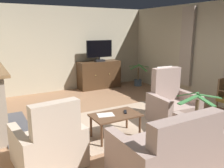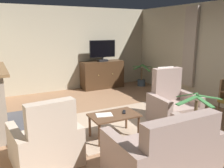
{
  "view_description": "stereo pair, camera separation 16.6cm",
  "coord_description": "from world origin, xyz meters",
  "px_view_note": "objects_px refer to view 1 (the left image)",
  "views": [
    {
      "loc": [
        -2.59,
        -3.89,
        1.99
      ],
      "look_at": [
        -0.2,
        0.29,
        0.86
      ],
      "focal_mm": 37.57,
      "sensor_mm": 36.0,
      "label": 1
    },
    {
      "loc": [
        -2.44,
        -3.97,
        1.99
      ],
      "look_at": [
        -0.2,
        0.29,
        0.86
      ],
      "focal_mm": 37.57,
      "sensor_mm": 36.0,
      "label": 2
    }
  ],
  "objects_px": {
    "tv_cabinet": "(99,75)",
    "television": "(99,50)",
    "sofa_floral": "(168,153)",
    "tv_remote": "(125,112)",
    "potted_plant_tall_palm_by_window": "(138,80)",
    "folded_newspaper": "(106,115)",
    "potted_plant_small_fern_corner": "(195,132)",
    "armchair_facing_sofa": "(50,145)",
    "cat": "(61,122)",
    "armchair_by_fireplace": "(172,105)",
    "coffee_table": "(115,117)"
  },
  "relations": [
    {
      "from": "sofa_floral",
      "to": "cat",
      "type": "xyz_separation_m",
      "value": [
        -0.77,
        2.37,
        -0.23
      ]
    },
    {
      "from": "tv_cabinet",
      "to": "armchair_by_fireplace",
      "type": "height_order",
      "value": "armchair_by_fireplace"
    },
    {
      "from": "sofa_floral",
      "to": "potted_plant_small_fern_corner",
      "type": "bearing_deg",
      "value": 23.46
    },
    {
      "from": "tv_remote",
      "to": "tv_cabinet",
      "type": "bearing_deg",
      "value": 11.56
    },
    {
      "from": "tv_cabinet",
      "to": "television",
      "type": "distance_m",
      "value": 0.86
    },
    {
      "from": "armchair_facing_sofa",
      "to": "sofa_floral",
      "type": "bearing_deg",
      "value": -37.39
    },
    {
      "from": "potted_plant_small_fern_corner",
      "to": "potted_plant_tall_palm_by_window",
      "type": "bearing_deg",
      "value": 67.38
    },
    {
      "from": "sofa_floral",
      "to": "tv_remote",
      "type": "bearing_deg",
      "value": 83.08
    },
    {
      "from": "television",
      "to": "potted_plant_small_fern_corner",
      "type": "height_order",
      "value": "television"
    },
    {
      "from": "tv_cabinet",
      "to": "television",
      "type": "xyz_separation_m",
      "value": [
        -0.0,
        -0.05,
        0.86
      ]
    },
    {
      "from": "potted_plant_tall_palm_by_window",
      "to": "potted_plant_small_fern_corner",
      "type": "bearing_deg",
      "value": -112.62
    },
    {
      "from": "television",
      "to": "cat",
      "type": "xyz_separation_m",
      "value": [
        -2.17,
        -2.5,
        -1.21
      ]
    },
    {
      "from": "tv_cabinet",
      "to": "armchair_by_fireplace",
      "type": "distance_m",
      "value": 3.49
    },
    {
      "from": "television",
      "to": "potted_plant_tall_palm_by_window",
      "type": "distance_m",
      "value": 1.77
    },
    {
      "from": "armchair_by_fireplace",
      "to": "cat",
      "type": "height_order",
      "value": "armchair_by_fireplace"
    },
    {
      "from": "coffee_table",
      "to": "armchair_facing_sofa",
      "type": "relative_size",
      "value": 0.86
    },
    {
      "from": "tv_remote",
      "to": "sofa_floral",
      "type": "relative_size",
      "value": 0.12
    },
    {
      "from": "tv_remote",
      "to": "folded_newspaper",
      "type": "relative_size",
      "value": 0.57
    },
    {
      "from": "tv_cabinet",
      "to": "potted_plant_tall_palm_by_window",
      "type": "bearing_deg",
      "value": -17.3
    },
    {
      "from": "tv_remote",
      "to": "armchair_by_fireplace",
      "type": "bearing_deg",
      "value": -56.09
    },
    {
      "from": "television",
      "to": "potted_plant_tall_palm_by_window",
      "type": "height_order",
      "value": "television"
    },
    {
      "from": "sofa_floral",
      "to": "cat",
      "type": "bearing_deg",
      "value": 108.11
    },
    {
      "from": "tv_cabinet",
      "to": "folded_newspaper",
      "type": "xyz_separation_m",
      "value": [
        -1.62,
        -3.51,
        0.02
      ]
    },
    {
      "from": "tv_remote",
      "to": "folded_newspaper",
      "type": "xyz_separation_m",
      "value": [
        -0.39,
        0.06,
        -0.01
      ]
    },
    {
      "from": "coffee_table",
      "to": "potted_plant_tall_palm_by_window",
      "type": "distance_m",
      "value": 4.22
    },
    {
      "from": "potted_plant_tall_palm_by_window",
      "to": "cat",
      "type": "distance_m",
      "value": 4.12
    },
    {
      "from": "folded_newspaper",
      "to": "cat",
      "type": "height_order",
      "value": "folded_newspaper"
    },
    {
      "from": "armchair_facing_sofa",
      "to": "potted_plant_tall_palm_by_window",
      "type": "xyz_separation_m",
      "value": [
        4.12,
        3.45,
        -0.11
      ]
    },
    {
      "from": "potted_plant_tall_palm_by_window",
      "to": "potted_plant_small_fern_corner",
      "type": "distance_m",
      "value": 4.37
    },
    {
      "from": "tv_cabinet",
      "to": "potted_plant_tall_palm_by_window",
      "type": "relative_size",
      "value": 1.54
    },
    {
      "from": "coffee_table",
      "to": "armchair_facing_sofa",
      "type": "distance_m",
      "value": 1.35
    },
    {
      "from": "armchair_by_fireplace",
      "to": "cat",
      "type": "bearing_deg",
      "value": 156.86
    },
    {
      "from": "tv_cabinet",
      "to": "television",
      "type": "relative_size",
      "value": 1.57
    },
    {
      "from": "folded_newspaper",
      "to": "potted_plant_small_fern_corner",
      "type": "height_order",
      "value": "potted_plant_small_fern_corner"
    },
    {
      "from": "television",
      "to": "coffee_table",
      "type": "height_order",
      "value": "television"
    },
    {
      "from": "folded_newspaper",
      "to": "tv_cabinet",
      "type": "bearing_deg",
      "value": 80.54
    },
    {
      "from": "folded_newspaper",
      "to": "potted_plant_tall_palm_by_window",
      "type": "height_order",
      "value": "potted_plant_tall_palm_by_window"
    },
    {
      "from": "tv_remote",
      "to": "potted_plant_tall_palm_by_window",
      "type": "distance_m",
      "value": 4.08
    },
    {
      "from": "cat",
      "to": "potted_plant_small_fern_corner",
      "type": "bearing_deg",
      "value": -45.95
    },
    {
      "from": "coffee_table",
      "to": "potted_plant_small_fern_corner",
      "type": "relative_size",
      "value": 0.93
    },
    {
      "from": "armchair_facing_sofa",
      "to": "tv_remote",
      "type": "bearing_deg",
      "value": 11.39
    },
    {
      "from": "cat",
      "to": "potted_plant_tall_palm_by_window",
      "type": "bearing_deg",
      "value": 31.19
    },
    {
      "from": "television",
      "to": "tv_cabinet",
      "type": "bearing_deg",
      "value": 90.0
    },
    {
      "from": "potted_plant_tall_palm_by_window",
      "to": "coffee_table",
      "type": "bearing_deg",
      "value": -131.68
    },
    {
      "from": "folded_newspaper",
      "to": "cat",
      "type": "bearing_deg",
      "value": 135.26
    },
    {
      "from": "armchair_facing_sofa",
      "to": "potted_plant_tall_palm_by_window",
      "type": "height_order",
      "value": "armchair_facing_sofa"
    },
    {
      "from": "tv_cabinet",
      "to": "potted_plant_small_fern_corner",
      "type": "height_order",
      "value": "potted_plant_small_fern_corner"
    },
    {
      "from": "television",
      "to": "sofa_floral",
      "type": "relative_size",
      "value": 0.64
    },
    {
      "from": "armchair_facing_sofa",
      "to": "potted_plant_small_fern_corner",
      "type": "xyz_separation_m",
      "value": [
        2.43,
        -0.58,
        -0.12
      ]
    },
    {
      "from": "potted_plant_tall_palm_by_window",
      "to": "cat",
      "type": "relative_size",
      "value": 1.56
    }
  ]
}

